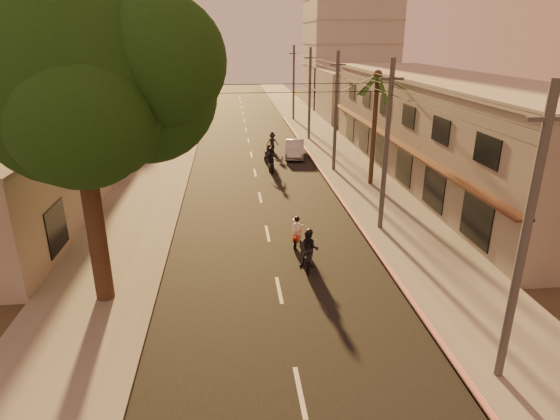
# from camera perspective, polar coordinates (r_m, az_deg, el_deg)

# --- Properties ---
(ground) EXTENTS (160.00, 160.00, 0.00)m
(ground) POSITION_cam_1_polar(r_m,az_deg,el_deg) (18.11, 0.56, -12.91)
(ground) COLOR #383023
(ground) RESTS_ON ground
(road) EXTENTS (10.00, 140.00, 0.02)m
(road) POSITION_cam_1_polar(r_m,az_deg,el_deg) (36.45, -3.06, 4.56)
(road) COLOR black
(road) RESTS_ON ground
(sidewalk_right) EXTENTS (5.00, 140.00, 0.12)m
(sidewalk_right) POSITION_cam_1_polar(r_m,az_deg,el_deg) (37.56, 8.48, 4.92)
(sidewalk_right) COLOR slate
(sidewalk_right) RESTS_ON ground
(sidewalk_left) EXTENTS (5.00, 140.00, 0.12)m
(sidewalk_left) POSITION_cam_1_polar(r_m,az_deg,el_deg) (36.85, -14.82, 4.15)
(sidewalk_left) COLOR slate
(sidewalk_left) RESTS_ON ground
(curb_stripe) EXTENTS (0.20, 60.00, 0.20)m
(curb_stripe) POSITION_cam_1_polar(r_m,az_deg,el_deg) (32.34, 6.50, 2.55)
(curb_stripe) COLOR red
(curb_stripe) RESTS_ON ground
(shophouse_row) EXTENTS (8.80, 34.20, 7.30)m
(shophouse_row) POSITION_cam_1_polar(r_m,az_deg,el_deg) (37.12, 19.38, 9.50)
(shophouse_row) COLOR gray
(shophouse_row) RESTS_ON ground
(left_building) EXTENTS (8.20, 24.20, 5.20)m
(left_building) POSITION_cam_1_polar(r_m,az_deg,el_deg) (32.34, -28.17, 4.84)
(left_building) COLOR #A49F95
(left_building) RESTS_ON ground
(distant_tower) EXTENTS (12.10, 12.10, 28.00)m
(distant_tower) POSITION_cam_1_polar(r_m,az_deg,el_deg) (73.33, 8.68, 23.36)
(distant_tower) COLOR #B7B5B2
(distant_tower) RESTS_ON ground
(broadleaf_tree) EXTENTS (9.60, 8.70, 12.10)m
(broadleaf_tree) POSITION_cam_1_polar(r_m,az_deg,el_deg) (17.90, -22.45, 14.22)
(broadleaf_tree) COLOR black
(broadleaf_tree) RESTS_ON ground
(palm_tree) EXTENTS (5.00, 5.00, 8.20)m
(palm_tree) POSITION_cam_1_polar(r_m,az_deg,el_deg) (32.65, 11.78, 15.08)
(palm_tree) COLOR black
(palm_tree) RESTS_ON ground
(utility_poles) EXTENTS (1.20, 48.26, 9.00)m
(utility_poles) POSITION_cam_1_polar(r_m,az_deg,el_deg) (36.09, 6.95, 14.84)
(utility_poles) COLOR #38383A
(utility_poles) RESTS_ON ground
(filler_right) EXTENTS (8.00, 14.00, 6.00)m
(filler_right) POSITION_cam_1_polar(r_m,az_deg,el_deg) (62.45, 8.86, 13.79)
(filler_right) COLOR #A49F95
(filler_right) RESTS_ON ground
(filler_left_near) EXTENTS (8.00, 14.00, 4.40)m
(filler_left_near) POSITION_cam_1_polar(r_m,az_deg,el_deg) (51.12, -20.18, 10.47)
(filler_left_near) COLOR #A49F95
(filler_left_near) RESTS_ON ground
(filler_left_far) EXTENTS (8.00, 14.00, 7.00)m
(filler_left_far) POSITION_cam_1_polar(r_m,az_deg,el_deg) (68.44, -16.86, 14.16)
(filler_left_far) COLOR #A49F95
(filler_left_far) RESTS_ON ground
(scooter_red) EXTENTS (0.82, 1.56, 1.57)m
(scooter_red) POSITION_cam_1_polar(r_m,az_deg,el_deg) (23.51, 2.07, -2.76)
(scooter_red) COLOR black
(scooter_red) RESTS_ON ground
(scooter_mid_a) EXTENTS (1.18, 1.91, 1.91)m
(scooter_mid_a) POSITION_cam_1_polar(r_m,az_deg,el_deg) (21.26, 3.55, -4.92)
(scooter_mid_a) COLOR black
(scooter_mid_a) RESTS_ON ground
(scooter_mid_b) EXTENTS (1.14, 1.97, 1.94)m
(scooter_mid_b) POSITION_cam_1_polar(r_m,az_deg,el_deg) (36.49, -1.13, 5.99)
(scooter_mid_b) COLOR black
(scooter_mid_b) RESTS_ON ground
(scooter_far_a) EXTENTS (1.05, 1.57, 1.61)m
(scooter_far_a) POSITION_cam_1_polar(r_m,az_deg,el_deg) (38.90, -1.39, 6.70)
(scooter_far_a) COLOR black
(scooter_far_a) RESTS_ON ground
(scooter_far_b) EXTENTS (1.13, 1.85, 1.82)m
(scooter_far_b) POSITION_cam_1_polar(r_m,az_deg,el_deg) (43.16, -0.94, 8.21)
(scooter_far_b) COLOR black
(scooter_far_b) RESTS_ON ground
(parked_car) EXTENTS (2.94, 4.95, 1.47)m
(parked_car) POSITION_cam_1_polar(r_m,az_deg,el_deg) (41.19, 1.83, 7.47)
(parked_car) COLOR #A8ABB0
(parked_car) RESTS_ON ground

